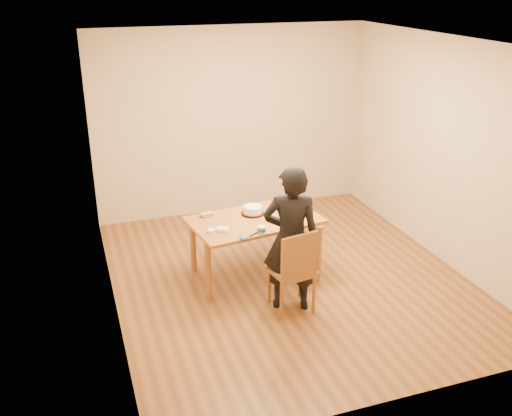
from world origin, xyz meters
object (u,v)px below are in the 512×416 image
object	(u,v)px
dining_chair	(292,271)
person	(291,239)
cake	(253,210)
cake_plate	(253,213)
dining_table	(255,220)

from	to	relation	value
dining_chair	person	distance (m)	0.35
cake	dining_chair	bearing A→B (deg)	-81.82
dining_chair	cake	distance (m)	0.98
cake_plate	cake	size ratio (longest dim) A/B	1.18
dining_chair	cake_plate	xyz separation A→B (m)	(-0.13, 0.91, 0.31)
dining_chair	person	world-z (taller)	person
cake	dining_table	bearing A→B (deg)	-98.50
cake_plate	cake	xyz separation A→B (m)	(0.00, 0.00, 0.05)
person	dining_table	bearing A→B (deg)	-57.72
dining_chair	person	bearing A→B (deg)	78.83
person	cake	bearing A→B (deg)	-60.73
dining_table	person	size ratio (longest dim) A/B	0.90
cake_plate	dining_table	bearing A→B (deg)	-98.50
dining_table	cake_plate	xyz separation A→B (m)	(0.02, 0.13, 0.03)
cake_plate	dining_chair	bearing A→B (deg)	-81.82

